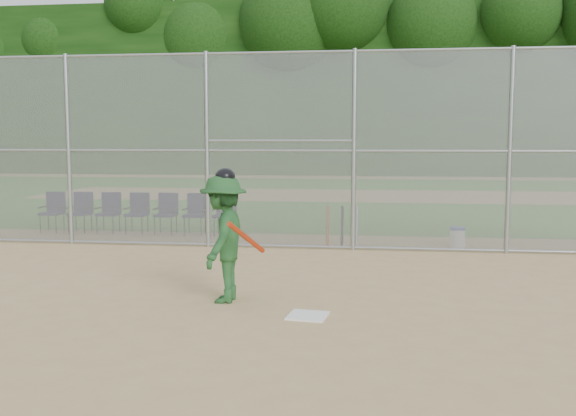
# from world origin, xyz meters

# --- Properties ---
(ground) EXTENTS (100.00, 100.00, 0.00)m
(ground) POSITION_xyz_m (0.00, 0.00, 0.00)
(ground) COLOR tan
(ground) RESTS_ON ground
(grass_strip) EXTENTS (100.00, 100.00, 0.00)m
(grass_strip) POSITION_xyz_m (0.00, 18.00, 0.01)
(grass_strip) COLOR #306E21
(grass_strip) RESTS_ON ground
(dirt_patch_far) EXTENTS (24.00, 24.00, 0.00)m
(dirt_patch_far) POSITION_xyz_m (0.00, 18.00, 0.01)
(dirt_patch_far) COLOR tan
(dirt_patch_far) RESTS_ON ground
(backstop_fence) EXTENTS (16.09, 0.09, 4.00)m
(backstop_fence) POSITION_xyz_m (0.00, 5.00, 2.07)
(backstop_fence) COLOR gray
(backstop_fence) RESTS_ON ground
(treeline) EXTENTS (81.00, 60.00, 11.00)m
(treeline) POSITION_xyz_m (0.00, 20.00, 5.50)
(treeline) COLOR black
(treeline) RESTS_ON ground
(home_plate) EXTENTS (0.54, 0.54, 0.02)m
(home_plate) POSITION_xyz_m (0.58, -0.04, 0.01)
(home_plate) COLOR white
(home_plate) RESTS_ON ground
(batter_at_plate) EXTENTS (0.94, 1.34, 1.83)m
(batter_at_plate) POSITION_xyz_m (-0.64, 0.59, 0.89)
(batter_at_plate) COLOR #1F4F24
(batter_at_plate) RESTS_ON ground
(water_cooler) EXTENTS (0.33, 0.33, 0.41)m
(water_cooler) POSITION_xyz_m (3.14, 5.60, 0.21)
(water_cooler) COLOR white
(water_cooler) RESTS_ON ground
(spare_bats) EXTENTS (0.66, 0.27, 0.85)m
(spare_bats) POSITION_xyz_m (0.76, 5.43, 0.42)
(spare_bats) COLOR #D84C14
(spare_bats) RESTS_ON ground
(chair_0) EXTENTS (0.54, 0.52, 0.96)m
(chair_0) POSITION_xyz_m (-6.31, 6.66, 0.48)
(chair_0) COLOR #12103D
(chair_0) RESTS_ON ground
(chair_1) EXTENTS (0.54, 0.52, 0.96)m
(chair_1) POSITION_xyz_m (-5.59, 6.66, 0.48)
(chair_1) COLOR #12103D
(chair_1) RESTS_ON ground
(chair_2) EXTENTS (0.54, 0.52, 0.96)m
(chair_2) POSITION_xyz_m (-4.88, 6.66, 0.48)
(chair_2) COLOR #12103D
(chair_2) RESTS_ON ground
(chair_3) EXTENTS (0.54, 0.52, 0.96)m
(chair_3) POSITION_xyz_m (-4.17, 6.66, 0.48)
(chair_3) COLOR #12103D
(chair_3) RESTS_ON ground
(chair_4) EXTENTS (0.54, 0.52, 0.96)m
(chair_4) POSITION_xyz_m (-3.46, 6.66, 0.48)
(chair_4) COLOR #12103D
(chair_4) RESTS_ON ground
(chair_5) EXTENTS (0.54, 0.52, 0.96)m
(chair_5) POSITION_xyz_m (-2.75, 6.66, 0.48)
(chair_5) COLOR #12103D
(chair_5) RESTS_ON ground
(chair_6) EXTENTS (0.54, 0.52, 0.96)m
(chair_6) POSITION_xyz_m (-2.04, 6.66, 0.48)
(chair_6) COLOR #12103D
(chair_6) RESTS_ON ground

